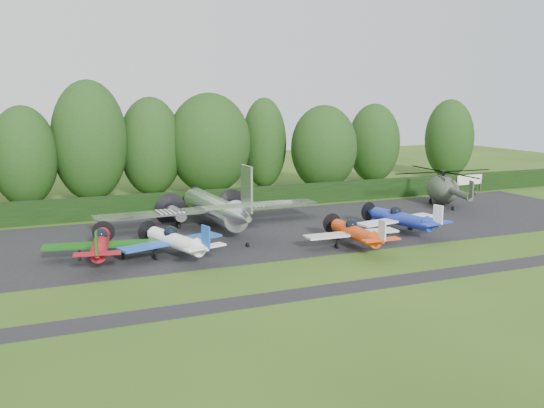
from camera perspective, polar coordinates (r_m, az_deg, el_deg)
name	(u,v)px	position (r m, az deg, el deg)	size (l,w,h in m)	color
ground	(309,262)	(41.93, 3.54, -5.47)	(160.00, 160.00, 0.00)	#2A4A14
apron	(256,232)	(50.79, -1.52, -2.68)	(70.00, 18.00, 0.01)	black
taxiway_verge	(354,287)	(36.89, 7.75, -7.74)	(70.00, 2.00, 0.00)	black
hedgerow	(216,210)	(60.94, -5.32, -0.56)	(90.00, 1.60, 2.00)	black
transport_plane	(215,208)	(52.18, -5.38, -0.37)	(20.07, 15.39, 6.43)	silver
light_plane_red	(100,244)	(43.37, -15.84, -3.62)	(7.80, 8.20, 3.00)	maroon
light_plane_white	(175,241)	(43.14, -9.08, -3.42)	(7.81, 8.22, 3.00)	white
light_plane_orange	(355,232)	(45.73, 7.84, -2.67)	(7.51, 7.90, 2.89)	#E5400D
light_plane_blue	(401,219)	(51.25, 12.06, -1.35)	(7.88, 8.28, 3.03)	#1C32AA
helicopter	(443,187)	(65.24, 15.80, 1.55)	(11.33, 13.27, 3.65)	#3E4938
sign_board	(469,181)	(75.42, 18.09, 2.12)	(3.67, 0.14, 2.06)	#3F3326
tree_1	(151,147)	(70.40, -11.33, 5.32)	(7.12, 7.12, 11.21)	black
tree_2	(449,139)	(87.89, 16.34, 5.91)	(6.69, 6.69, 10.83)	black
tree_3	(374,143)	(80.98, 9.57, 5.66)	(6.78, 6.78, 10.30)	black
tree_4	(209,144)	(70.88, -5.92, 5.68)	(9.60, 9.60, 11.67)	black
tree_6	(324,148)	(73.26, 4.90, 5.28)	(7.96, 7.96, 10.23)	black
tree_7	(89,141)	(68.19, -16.80, 5.70)	(8.03, 8.03, 13.01)	black
tree_8	(24,156)	(66.94, -22.32, 4.16)	(6.71, 6.71, 10.37)	black
tree_10	(264,143)	(75.10, -0.75, 5.76)	(5.53, 5.53, 11.09)	black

